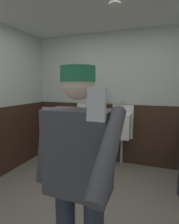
% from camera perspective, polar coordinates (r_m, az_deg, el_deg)
% --- Properties ---
extents(ground_plane, '(3.90, 4.14, 0.04)m').
position_cam_1_polar(ground_plane, '(2.39, -3.66, -31.47)').
color(ground_plane, slate).
extents(wall_back, '(3.90, 0.12, 2.51)m').
position_cam_1_polar(wall_back, '(3.59, 8.15, 4.20)').
color(wall_back, silver).
rests_on(wall_back, ground_plane).
extents(wainscot_band_back, '(3.30, 0.03, 1.15)m').
position_cam_1_polar(wainscot_band_back, '(3.63, 7.67, -6.62)').
color(wainscot_band_back, '#382319').
rests_on(wainscot_band_back, ground_plane).
extents(downlight_far, '(0.14, 0.14, 0.03)m').
position_cam_1_polar(downlight_far, '(2.55, 8.04, 31.04)').
color(downlight_far, white).
extents(urinal_left, '(0.40, 0.34, 1.24)m').
position_cam_1_polar(urinal_left, '(3.62, -1.67, -3.35)').
color(urinal_left, white).
rests_on(urinal_left, ground_plane).
extents(urinal_middle, '(0.40, 0.34, 1.24)m').
position_cam_1_polar(urinal_middle, '(3.42, 10.11, -4.19)').
color(urinal_middle, white).
rests_on(urinal_middle, ground_plane).
extents(privacy_divider_panel, '(0.04, 0.40, 0.90)m').
position_cam_1_polar(privacy_divider_panel, '(3.40, 3.74, -1.16)').
color(privacy_divider_panel, '#4C4C51').
extents(person, '(0.66, 0.60, 1.63)m').
position_cam_1_polar(person, '(1.28, -3.60, -17.50)').
color(person, '#2D3342').
rests_on(person, ground_plane).
extents(cell_phone, '(0.06, 0.04, 0.11)m').
position_cam_1_polar(cell_phone, '(0.58, 2.25, 2.38)').
color(cell_phone, silver).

